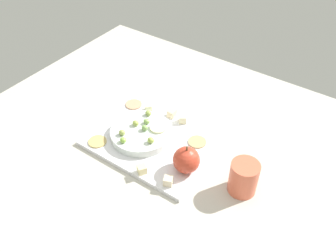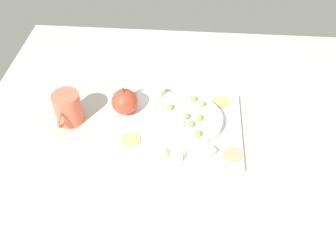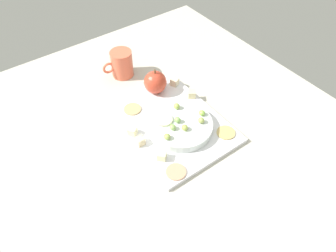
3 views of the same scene
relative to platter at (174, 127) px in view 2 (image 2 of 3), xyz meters
The scene contains 22 objects.
table 3.24cm from the platter, 43.33° to the right, with size 111.62×100.52×4.28cm, color beige.
platter is the anchor object (origin of this frame).
serving_dish 4.39cm from the platter, 13.41° to the left, with size 17.91×17.91×2.37cm, color silver.
apple_whole 14.99cm from the platter, 162.47° to the left, with size 7.17×7.17×7.17cm, color #C33E28.
apple_stem 16.65cm from the platter, 162.47° to the left, with size 0.50×0.50×1.20cm, color brown.
cheese_cube_0 16.97cm from the platter, 138.94° to the left, with size 2.26×2.26×2.26cm, color beige.
cheese_cube_1 11.66cm from the platter, 81.28° to the right, with size 2.26×2.26×2.26cm, color beige.
cheese_cube_2 11.59cm from the platter, 102.29° to the right, with size 2.26×2.26×2.26cm, color beige.
cheese_cube_3 13.46cm from the platter, 45.46° to the right, with size 2.26×2.26×2.26cm, color beige.
cheese_cube_4 12.88cm from the platter, 112.21° to the left, with size 2.26×2.26×2.26cm, color beige.
cracker_0 12.43cm from the platter, 150.59° to the right, with size 5.22×5.22×0.40cm, color tan.
cracker_1 17.57cm from the platter, 31.39° to the right, with size 5.22×5.22×0.40cm, color tan.
cracker_2 16.27cm from the platter, 38.76° to the left, with size 5.22×5.22×0.40cm, color tan.
grape_0 7.48cm from the platter, ahead, with size 1.89×1.70×1.61cm, color #A0B44E.
grape_1 9.75cm from the platter, 38.38° to the left, with size 1.89×1.70×1.65cm, color #9CAD58.
grape_2 9.14cm from the platter, 41.60° to the right, with size 1.89×1.70×1.52cm, color #98B151.
grape_3 4.88cm from the platter, ahead, with size 1.89×1.70×1.71cm, color #87B55F.
grape_4 9.83cm from the platter, 57.76° to the left, with size 1.89×1.70×1.51cm, color #90C24C.
grape_5 5.40cm from the platter, 113.40° to the left, with size 1.89×1.70×1.72cm, color #9EBB4F.
grape_6 6.19cm from the platter, 27.72° to the right, with size 1.89×1.70×1.53cm, color #8DB55F.
apple_slice_0 4.10cm from the platter, 82.84° to the right, with size 4.96×4.96×0.60cm, color beige.
cup 28.76cm from the platter, behind, with size 7.23×10.44×9.03cm.
Camera 2 is at (2.46, -67.13, 75.53)cm, focal length 39.22 mm.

